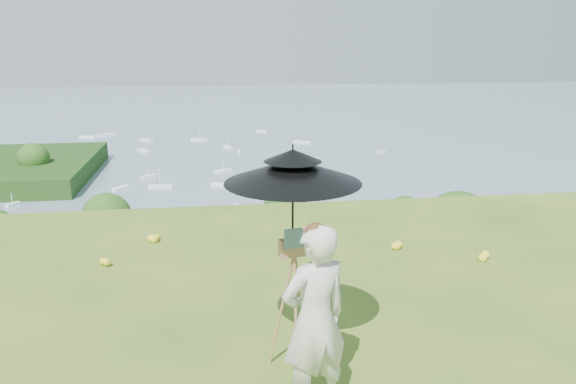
{
  "coord_description": "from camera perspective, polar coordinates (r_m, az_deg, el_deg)",
  "views": [
    {
      "loc": [
        -1.23,
        -3.26,
        3.06
      ],
      "look_at": [
        -0.27,
        3.83,
        1.1
      ],
      "focal_mm": 35.0,
      "sensor_mm": 36.0,
      "label": 1
    }
  ],
  "objects": [
    {
      "name": "shoreline_tier",
      "position": [
        87.48,
        -6.17,
        -11.25
      ],
      "size": [
        170.0,
        28.0,
        8.0
      ],
      "primitive_type": "cube",
      "color": "#6F6858",
      "rests_on": "bay_water"
    },
    {
      "name": "bay_water",
      "position": [
        246.07,
        -7.33,
        6.58
      ],
      "size": [
        700.0,
        700.0,
        0.0
      ],
      "primitive_type": "plane",
      "color": "slate",
      "rests_on": "ground"
    },
    {
      "name": "slope_trees",
      "position": [
        42.33,
        -5.35,
        -9.96
      ],
      "size": [
        110.0,
        50.0,
        6.0
      ],
      "primitive_type": null,
      "color": "#255519",
      "rests_on": "forest_slope"
    },
    {
      "name": "harbor_town",
      "position": [
        84.78,
        -6.29,
        -7.32
      ],
      "size": [
        110.0,
        22.0,
        5.0
      ],
      "primitive_type": null,
      "color": "silver",
      "rests_on": "shoreline_tier"
    },
    {
      "name": "moored_boats",
      "position": [
        168.69,
        -11.31,
        2.5
      ],
      "size": [
        140.0,
        140.0,
        0.7
      ],
      "primitive_type": null,
      "color": "white",
      "rests_on": "bay_water"
    },
    {
      "name": "painter",
      "position": [
        4.73,
        2.73,
        -12.85
      ],
      "size": [
        0.71,
        0.59,
        1.66
      ],
      "primitive_type": "imported",
      "rotation": [
        0.0,
        0.0,
        3.51
      ],
      "color": "beige",
      "rests_on": "ground"
    },
    {
      "name": "field_easel",
      "position": [
        5.3,
        0.61,
        -10.9
      ],
      "size": [
        0.66,
        0.66,
        1.44
      ],
      "primitive_type": null,
      "rotation": [
        0.0,
        0.0,
        0.24
      ],
      "color": "#AA6E47",
      "rests_on": "ground"
    },
    {
      "name": "sun_umbrella",
      "position": [
        4.97,
        0.48,
        -0.77
      ],
      "size": [
        1.61,
        1.61,
        0.99
      ],
      "primitive_type": null,
      "rotation": [
        0.0,
        0.0,
        0.43
      ],
      "color": "black",
      "rests_on": "field_easel"
    },
    {
      "name": "painter_cap",
      "position": [
        4.41,
        2.86,
        -3.82
      ],
      "size": [
        0.26,
        0.28,
        0.1
      ],
      "primitive_type": null,
      "rotation": [
        0.0,
        0.0,
        0.34
      ],
      "color": "#E07B86",
      "rests_on": "painter"
    }
  ]
}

